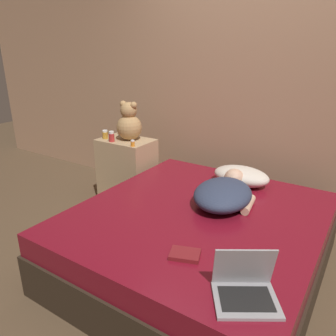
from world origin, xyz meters
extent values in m
plane|color=brown|center=(0.00, 0.00, 0.00)|extent=(12.00, 12.00, 0.00)
cube|color=tan|center=(0.00, 1.18, 1.30)|extent=(8.00, 0.06, 2.60)
cube|color=#2D2319|center=(0.00, 0.00, 0.15)|extent=(1.66, 1.80, 0.30)
cube|color=maroon|center=(0.00, 0.00, 0.39)|extent=(1.63, 1.77, 0.16)
cube|color=tan|center=(-1.16, 0.60, 0.34)|extent=(0.54, 0.38, 0.69)
ellipsoid|color=beige|center=(0.06, 0.64, 0.54)|extent=(0.48, 0.31, 0.15)
ellipsoid|color=#2D3851|center=(0.10, 0.19, 0.56)|extent=(0.49, 0.60, 0.18)
sphere|color=#DBAD8E|center=(0.05, 0.53, 0.55)|extent=(0.17, 0.17, 0.17)
cylinder|color=#DBAD8E|center=(0.28, 0.24, 0.50)|extent=(0.10, 0.25, 0.06)
cube|color=#9E9EA3|center=(0.59, -0.66, 0.48)|extent=(0.37, 0.35, 0.02)
cube|color=black|center=(0.59, -0.66, 0.49)|extent=(0.29, 0.27, 0.00)
cube|color=#9E9EA3|center=(0.55, -0.59, 0.60)|extent=(0.28, 0.21, 0.22)
cube|color=black|center=(0.55, -0.59, 0.60)|extent=(0.25, 0.18, 0.19)
sphere|color=tan|center=(-1.13, 0.62, 0.81)|extent=(0.25, 0.25, 0.25)
sphere|color=tan|center=(-1.13, 0.62, 0.98)|extent=(0.16, 0.16, 0.16)
sphere|color=tan|center=(-1.19, 0.62, 1.04)|extent=(0.07, 0.07, 0.07)
sphere|color=tan|center=(-1.06, 0.62, 1.04)|extent=(0.07, 0.07, 0.07)
cylinder|color=orange|center=(-0.95, 0.45, 0.71)|extent=(0.04, 0.04, 0.05)
cylinder|color=white|center=(-0.95, 0.45, 0.74)|extent=(0.04, 0.04, 0.01)
cylinder|color=#B72D2D|center=(-1.23, 0.47, 0.73)|extent=(0.06, 0.06, 0.08)
cylinder|color=white|center=(-1.23, 0.47, 0.78)|extent=(0.05, 0.05, 0.02)
cylinder|color=gold|center=(-1.36, 0.52, 0.72)|extent=(0.06, 0.06, 0.07)
cylinder|color=white|center=(-1.36, 0.52, 0.77)|extent=(0.05, 0.05, 0.02)
cube|color=maroon|center=(0.18, -0.51, 0.48)|extent=(0.20, 0.17, 0.02)
camera|label=1|loc=(0.95, -1.86, 1.56)|focal=35.00mm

